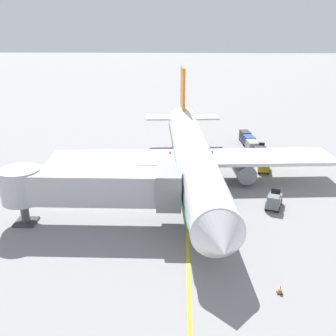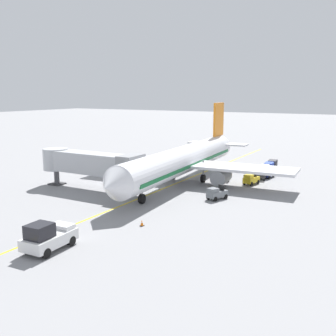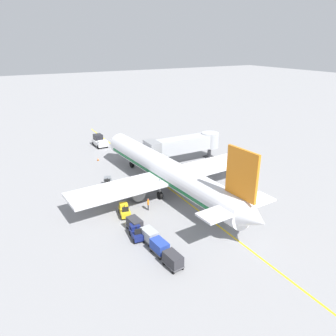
{
  "view_description": "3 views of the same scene",
  "coord_description": "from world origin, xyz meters",
  "px_view_note": "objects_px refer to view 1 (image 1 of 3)",
  "views": [
    {
      "loc": [
        0.71,
        36.62,
        16.01
      ],
      "look_at": [
        1.76,
        2.92,
        3.4
      ],
      "focal_mm": 41.26,
      "sensor_mm": 36.0,
      "label": 1
    },
    {
      "loc": [
        -25.55,
        45.93,
        12.22
      ],
      "look_at": [
        0.39,
        0.67,
        2.37
      ],
      "focal_mm": 42.6,
      "sensor_mm": 36.0,
      "label": 2
    },
    {
      "loc": [
        -21.93,
        -40.03,
        21.09
      ],
      "look_at": [
        0.35,
        -0.04,
        2.95
      ],
      "focal_mm": 34.31,
      "sensor_mm": 36.0,
      "label": 3
    }
  ],
  "objects_px": {
    "baggage_tug_lead": "(261,151)",
    "baggage_cart_third_in_train": "(249,141)",
    "parked_airliner": "(193,155)",
    "baggage_tug_spare": "(264,166)",
    "baggage_tug_trailing": "(274,201)",
    "jet_bridge": "(91,187)",
    "baggage_cart_tail_end": "(245,135)",
    "baggage_cart_second_in_train": "(252,146)",
    "ground_crew_wing_walker": "(235,163)",
    "safety_cone_nose_left": "(280,289)",
    "baggage_cart_front": "(260,153)"
  },
  "relations": [
    {
      "from": "baggage_tug_lead",
      "to": "baggage_cart_third_in_train",
      "type": "distance_m",
      "value": 4.05
    },
    {
      "from": "parked_airliner",
      "to": "baggage_tug_spare",
      "type": "xyz_separation_m",
      "value": [
        -8.38,
        -3.85,
        -2.47
      ]
    },
    {
      "from": "baggage_tug_trailing",
      "to": "baggage_cart_third_in_train",
      "type": "bearing_deg",
      "value": -92.46
    },
    {
      "from": "jet_bridge",
      "to": "baggage_cart_tail_end",
      "type": "xyz_separation_m",
      "value": [
        -16.67,
        -25.01,
        -2.51
      ]
    },
    {
      "from": "baggage_tug_spare",
      "to": "baggage_cart_third_in_train",
      "type": "bearing_deg",
      "value": -88.8
    },
    {
      "from": "baggage_cart_tail_end",
      "to": "parked_airliner",
      "type": "bearing_deg",
      "value": 63.04
    },
    {
      "from": "parked_airliner",
      "to": "baggage_cart_second_in_train",
      "type": "bearing_deg",
      "value": -127.16
    },
    {
      "from": "baggage_tug_trailing",
      "to": "baggage_cart_second_in_train",
      "type": "bearing_deg",
      "value": -92.78
    },
    {
      "from": "ground_crew_wing_walker",
      "to": "safety_cone_nose_left",
      "type": "relative_size",
      "value": 2.86
    },
    {
      "from": "jet_bridge",
      "to": "baggage_cart_third_in_train",
      "type": "bearing_deg",
      "value": -126.87
    },
    {
      "from": "baggage_cart_second_in_train",
      "to": "baggage_cart_tail_end",
      "type": "xyz_separation_m",
      "value": [
        0.12,
        -5.03,
        0.0
      ]
    },
    {
      "from": "baggage_cart_second_in_train",
      "to": "ground_crew_wing_walker",
      "type": "bearing_deg",
      "value": 65.35
    },
    {
      "from": "baggage_cart_second_in_train",
      "to": "baggage_cart_tail_end",
      "type": "height_order",
      "value": "same"
    },
    {
      "from": "baggage_cart_front",
      "to": "baggage_cart_tail_end",
      "type": "height_order",
      "value": "same"
    },
    {
      "from": "jet_bridge",
      "to": "baggage_tug_trailing",
      "type": "bearing_deg",
      "value": -167.34
    },
    {
      "from": "baggage_cart_front",
      "to": "safety_cone_nose_left",
      "type": "distance_m",
      "value": 25.88
    },
    {
      "from": "ground_crew_wing_walker",
      "to": "safety_cone_nose_left",
      "type": "distance_m",
      "value": 21.88
    },
    {
      "from": "baggage_cart_second_in_train",
      "to": "baggage_cart_tail_end",
      "type": "distance_m",
      "value": 5.04
    },
    {
      "from": "baggage_cart_front",
      "to": "baggage_cart_tail_end",
      "type": "distance_m",
      "value": 8.07
    },
    {
      "from": "jet_bridge",
      "to": "baggage_tug_trailing",
      "type": "relative_size",
      "value": 5.42
    },
    {
      "from": "parked_airliner",
      "to": "baggage_cart_front",
      "type": "distance_m",
      "value": 11.85
    },
    {
      "from": "baggage_tug_spare",
      "to": "baggage_cart_front",
      "type": "bearing_deg",
      "value": -94.11
    },
    {
      "from": "jet_bridge",
      "to": "baggage_cart_front",
      "type": "bearing_deg",
      "value": -135.54
    },
    {
      "from": "baggage_cart_tail_end",
      "to": "safety_cone_nose_left",
      "type": "distance_m",
      "value": 33.8
    },
    {
      "from": "parked_airliner",
      "to": "baggage_tug_trailing",
      "type": "bearing_deg",
      "value": 142.78
    },
    {
      "from": "parked_airliner",
      "to": "baggage_cart_tail_end",
      "type": "height_order",
      "value": "parked_airliner"
    },
    {
      "from": "baggage_cart_tail_end",
      "to": "baggage_cart_second_in_train",
      "type": "bearing_deg",
      "value": 91.41
    },
    {
      "from": "parked_airliner",
      "to": "baggage_cart_second_in_train",
      "type": "relative_size",
      "value": 12.64
    },
    {
      "from": "baggage_tug_lead",
      "to": "baggage_tug_spare",
      "type": "xyz_separation_m",
      "value": [
        0.73,
        5.43,
        0.0
      ]
    },
    {
      "from": "baggage_cart_second_in_train",
      "to": "ground_crew_wing_walker",
      "type": "height_order",
      "value": "ground_crew_wing_walker"
    },
    {
      "from": "baggage_cart_front",
      "to": "baggage_cart_second_in_train",
      "type": "distance_m",
      "value": 3.05
    },
    {
      "from": "baggage_cart_front",
      "to": "baggage_cart_third_in_train",
      "type": "bearing_deg",
      "value": -84.99
    },
    {
      "from": "baggage_tug_lead",
      "to": "baggage_cart_front",
      "type": "xyz_separation_m",
      "value": [
        0.45,
        1.51,
        0.24
      ]
    },
    {
      "from": "baggage_tug_lead",
      "to": "baggage_tug_spare",
      "type": "distance_m",
      "value": 5.48
    },
    {
      "from": "baggage_cart_front",
      "to": "parked_airliner",
      "type": "bearing_deg",
      "value": 41.89
    },
    {
      "from": "baggage_tug_lead",
      "to": "ground_crew_wing_walker",
      "type": "distance_m",
      "value": 6.64
    },
    {
      "from": "parked_airliner",
      "to": "ground_crew_wing_walker",
      "type": "xyz_separation_m",
      "value": [
        -5.07,
        -4.02,
        -2.23
      ]
    },
    {
      "from": "baggage_cart_third_in_train",
      "to": "baggage_cart_tail_end",
      "type": "relative_size",
      "value": 1.0
    },
    {
      "from": "baggage_cart_front",
      "to": "baggage_cart_tail_end",
      "type": "xyz_separation_m",
      "value": [
        0.62,
        -8.04,
        0.0
      ]
    },
    {
      "from": "baggage_cart_front",
      "to": "baggage_cart_third_in_train",
      "type": "distance_m",
      "value": 5.47
    },
    {
      "from": "baggage_cart_tail_end",
      "to": "baggage_tug_spare",
      "type": "bearing_deg",
      "value": 91.61
    },
    {
      "from": "baggage_tug_lead",
      "to": "baggage_tug_trailing",
      "type": "distance_m",
      "value": 14.98
    },
    {
      "from": "baggage_tug_trailing",
      "to": "baggage_cart_tail_end",
      "type": "distance_m",
      "value": 21.42
    },
    {
      "from": "baggage_cart_tail_end",
      "to": "safety_cone_nose_left",
      "type": "bearing_deg",
      "value": 84.92
    },
    {
      "from": "baggage_cart_tail_end",
      "to": "safety_cone_nose_left",
      "type": "height_order",
      "value": "baggage_cart_tail_end"
    },
    {
      "from": "ground_crew_wing_walker",
      "to": "baggage_cart_tail_end",
      "type": "bearing_deg",
      "value": -104.17
    },
    {
      "from": "baggage_cart_tail_end",
      "to": "ground_crew_wing_walker",
      "type": "height_order",
      "value": "ground_crew_wing_walker"
    },
    {
      "from": "jet_bridge",
      "to": "baggage_tug_lead",
      "type": "distance_m",
      "value": 25.76
    },
    {
      "from": "parked_airliner",
      "to": "baggage_tug_spare",
      "type": "bearing_deg",
      "value": -155.3
    },
    {
      "from": "baggage_tug_trailing",
      "to": "baggage_cart_third_in_train",
      "type": "relative_size",
      "value": 0.94
    }
  ]
}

